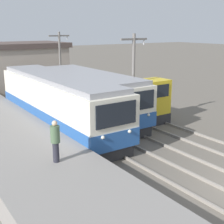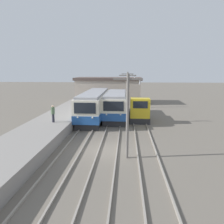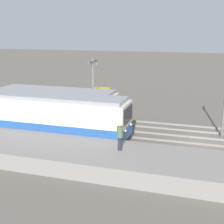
{
  "view_description": "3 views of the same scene",
  "coord_description": "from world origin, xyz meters",
  "px_view_note": "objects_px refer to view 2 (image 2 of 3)",
  "views": [
    {
      "loc": [
        -10.59,
        -6.18,
        6.33
      ],
      "look_at": [
        -0.6,
        8.41,
        1.56
      ],
      "focal_mm": 50.0,
      "sensor_mm": 36.0,
      "label": 1
    },
    {
      "loc": [
        1.64,
        -16.39,
        6.24
      ],
      "look_at": [
        0.0,
        7.44,
        1.67
      ],
      "focal_mm": 35.0,
      "sensor_mm": 36.0,
      "label": 2
    },
    {
      "loc": [
        -23.16,
        -0.07,
        8.23
      ],
      "look_at": [
        -0.09,
        7.11,
        1.87
      ],
      "focal_mm": 50.0,
      "sensor_mm": 36.0,
      "label": 3
    }
  ],
  "objects_px": {
    "commuter_train_center": "(116,106)",
    "catenary_mast_far": "(127,88)",
    "commuter_train_left": "(94,106)",
    "catenary_mast_near": "(128,113)",
    "shunting_locomotive": "(139,111)",
    "catenary_mast_mid": "(127,96)",
    "person_on_platform": "(53,113)"
  },
  "relations": [
    {
      "from": "catenary_mast_far",
      "to": "commuter_train_center",
      "type": "bearing_deg",
      "value": -100.69
    },
    {
      "from": "catenary_mast_near",
      "to": "catenary_mast_mid",
      "type": "distance_m",
      "value": 10.8
    },
    {
      "from": "commuter_train_center",
      "to": "person_on_platform",
      "type": "distance_m",
      "value": 9.51
    },
    {
      "from": "commuter_train_center",
      "to": "catenary_mast_mid",
      "type": "distance_m",
      "value": 3.62
    },
    {
      "from": "catenary_mast_near",
      "to": "person_on_platform",
      "type": "bearing_deg",
      "value": 140.28
    },
    {
      "from": "catenary_mast_mid",
      "to": "shunting_locomotive",
      "type": "bearing_deg",
      "value": 41.83
    },
    {
      "from": "commuter_train_center",
      "to": "catenary_mast_far",
      "type": "xyz_separation_m",
      "value": [
        1.51,
        7.99,
        1.72
      ]
    },
    {
      "from": "commuter_train_left",
      "to": "catenary_mast_far",
      "type": "distance_m",
      "value": 9.72
    },
    {
      "from": "commuter_train_left",
      "to": "catenary_mast_mid",
      "type": "xyz_separation_m",
      "value": [
        4.31,
        -2.25,
        1.68
      ]
    },
    {
      "from": "commuter_train_center",
      "to": "shunting_locomotive",
      "type": "bearing_deg",
      "value": -26.15
    },
    {
      "from": "commuter_train_left",
      "to": "catenary_mast_near",
      "type": "relative_size",
      "value": 2.18
    },
    {
      "from": "commuter_train_left",
      "to": "catenary_mast_far",
      "type": "relative_size",
      "value": 2.18
    },
    {
      "from": "catenary_mast_mid",
      "to": "person_on_platform",
      "type": "xyz_separation_m",
      "value": [
        -7.53,
        -4.55,
        -1.31
      ]
    },
    {
      "from": "commuter_train_left",
      "to": "catenary_mast_far",
      "type": "height_order",
      "value": "catenary_mast_far"
    },
    {
      "from": "commuter_train_left",
      "to": "shunting_locomotive",
      "type": "height_order",
      "value": "commuter_train_left"
    },
    {
      "from": "catenary_mast_mid",
      "to": "catenary_mast_far",
      "type": "relative_size",
      "value": 1.0
    },
    {
      "from": "shunting_locomotive",
      "to": "catenary_mast_far",
      "type": "bearing_deg",
      "value": 98.95
    },
    {
      "from": "commuter_train_center",
      "to": "person_on_platform",
      "type": "height_order",
      "value": "commuter_train_center"
    },
    {
      "from": "commuter_train_center",
      "to": "catenary_mast_far",
      "type": "bearing_deg",
      "value": 79.31
    },
    {
      "from": "catenary_mast_near",
      "to": "shunting_locomotive",
      "type": "bearing_deg",
      "value": 82.99
    },
    {
      "from": "catenary_mast_near",
      "to": "person_on_platform",
      "type": "height_order",
      "value": "catenary_mast_near"
    },
    {
      "from": "commuter_train_center",
      "to": "catenary_mast_near",
      "type": "relative_size",
      "value": 1.75
    },
    {
      "from": "commuter_train_left",
      "to": "person_on_platform",
      "type": "distance_m",
      "value": 7.53
    },
    {
      "from": "commuter_train_left",
      "to": "commuter_train_center",
      "type": "distance_m",
      "value": 2.85
    },
    {
      "from": "person_on_platform",
      "to": "catenary_mast_near",
      "type": "bearing_deg",
      "value": -39.72
    },
    {
      "from": "commuter_train_center",
      "to": "catenary_mast_mid",
      "type": "xyz_separation_m",
      "value": [
        1.51,
        -2.81,
        1.72
      ]
    },
    {
      "from": "commuter_train_center",
      "to": "shunting_locomotive",
      "type": "xyz_separation_m",
      "value": [
        3.0,
        -1.47,
        -0.39
      ]
    },
    {
      "from": "catenary_mast_near",
      "to": "person_on_platform",
      "type": "xyz_separation_m",
      "value": [
        -7.53,
        6.25,
        -1.31
      ]
    },
    {
      "from": "commuter_train_left",
      "to": "commuter_train_center",
      "type": "height_order",
      "value": "commuter_train_left"
    },
    {
      "from": "shunting_locomotive",
      "to": "person_on_platform",
      "type": "height_order",
      "value": "shunting_locomotive"
    },
    {
      "from": "catenary_mast_far",
      "to": "catenary_mast_near",
      "type": "bearing_deg",
      "value": -90.0
    },
    {
      "from": "commuter_train_left",
      "to": "shunting_locomotive",
      "type": "relative_size",
      "value": 2.65
    }
  ]
}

